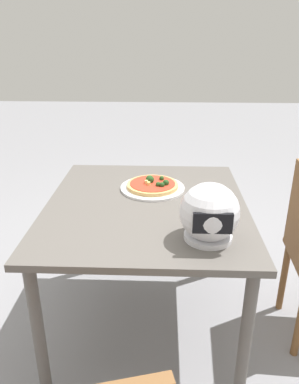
% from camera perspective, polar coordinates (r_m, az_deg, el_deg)
% --- Properties ---
extents(ground_plane, '(14.00, 14.00, 0.00)m').
position_cam_1_polar(ground_plane, '(2.18, -0.43, -19.28)').
color(ground_plane, gray).
extents(dining_table, '(0.94, 1.07, 0.73)m').
position_cam_1_polar(dining_table, '(1.81, -0.49, -4.08)').
color(dining_table, '#5B5651').
rests_on(dining_table, ground).
extents(pizza_plate, '(0.33, 0.33, 0.01)m').
position_cam_1_polar(pizza_plate, '(1.93, 0.46, 0.62)').
color(pizza_plate, white).
rests_on(pizza_plate, dining_table).
extents(pizza, '(0.26, 0.26, 0.06)m').
position_cam_1_polar(pizza, '(1.92, 0.52, 1.13)').
color(pizza, tan).
rests_on(pizza, pizza_plate).
extents(motorcycle_helmet, '(0.23, 0.23, 0.23)m').
position_cam_1_polar(motorcycle_helmet, '(1.45, 9.11, -3.25)').
color(motorcycle_helmet, silver).
rests_on(motorcycle_helmet, dining_table).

